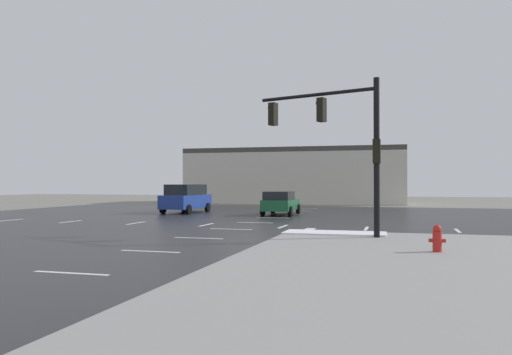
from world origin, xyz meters
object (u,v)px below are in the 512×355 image
object	(u,v)px
fire_hydrant	(437,238)
suv_blue	(186,198)
sedan_green	(281,202)
traffic_signal_mast	(342,133)

from	to	relation	value
fire_hydrant	suv_blue	distance (m)	24.11
suv_blue	sedan_green	xyz separation A→B (m)	(7.14, -0.77, -0.24)
sedan_green	traffic_signal_mast	bearing A→B (deg)	-158.90
traffic_signal_mast	sedan_green	xyz separation A→B (m)	(-5.48, 13.34, -3.26)
fire_hydrant	suv_blue	size ratio (longest dim) A/B	0.16
fire_hydrant	sedan_green	distance (m)	19.47
suv_blue	sedan_green	size ratio (longest dim) A/B	1.07
fire_hydrant	sedan_green	bearing A→B (deg)	116.49
suv_blue	traffic_signal_mast	bearing A→B (deg)	-135.75
fire_hydrant	traffic_signal_mast	bearing A→B (deg)	128.07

